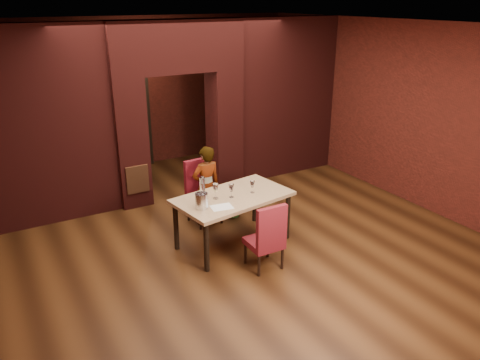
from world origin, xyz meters
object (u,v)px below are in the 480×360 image
object	(u,v)px
person_seated	(206,186)
water_bottle	(202,187)
dining_table	(233,220)
chair_far	(204,193)
wine_glass_a	(216,191)
wine_glass_c	(252,187)
potted_plant	(234,204)
wine_bucket	(202,201)
chair_near	(264,235)
wine_glass_b	(231,191)

from	to	relation	value
person_seated	water_bottle	bearing A→B (deg)	57.11
dining_table	chair_far	distance (m)	0.90
chair_far	wine_glass_a	bearing A→B (deg)	-109.08
chair_far	wine_glass_c	bearing A→B (deg)	-73.45
chair_far	potted_plant	size ratio (longest dim) A/B	2.35
person_seated	wine_bucket	bearing A→B (deg)	57.87
person_seated	potted_plant	bearing A→B (deg)	-178.41
dining_table	potted_plant	xyz separation A→B (m)	(0.48, 0.85, -0.17)
chair_far	chair_near	distance (m)	1.68
chair_near	wine_bucket	xyz separation A→B (m)	(-0.64, 0.61, 0.42)
wine_glass_b	wine_glass_c	xyz separation A→B (m)	(0.36, -0.00, -0.01)
wine_glass_b	water_bottle	xyz separation A→B (m)	(-0.37, 0.20, 0.06)
wine_glass_b	water_bottle	world-z (taller)	water_bottle
wine_bucket	potted_plant	xyz separation A→B (m)	(1.08, 1.02, -0.68)
wine_glass_a	dining_table	bearing A→B (deg)	-6.92
chair_near	wine_glass_a	bearing A→B (deg)	-67.75
dining_table	wine_glass_b	bearing A→B (deg)	-148.31
wine_glass_b	wine_bucket	bearing A→B (deg)	-166.22
wine_bucket	wine_glass_b	bearing A→B (deg)	13.78
wine_glass_c	wine_bucket	xyz separation A→B (m)	(-0.90, -0.13, 0.02)
chair_near	wine_glass_c	size ratio (longest dim) A/B	5.16
wine_glass_c	wine_bucket	world-z (taller)	wine_bucket
wine_glass_a	wine_bucket	size ratio (longest dim) A/B	1.02
dining_table	wine_glass_c	bearing A→B (deg)	-16.62
wine_bucket	person_seated	bearing A→B (deg)	60.94
person_seated	wine_glass_a	xyz separation A→B (m)	(-0.22, -0.77, 0.24)
chair_far	person_seated	world-z (taller)	person_seated
chair_far	wine_glass_c	distance (m)	1.06
dining_table	chair_far	size ratio (longest dim) A/B	1.61
wine_glass_b	water_bottle	size ratio (longest dim) A/B	0.62
wine_glass_a	wine_bucket	xyz separation A→B (m)	(-0.32, -0.21, -0.00)
dining_table	chair_far	world-z (taller)	chair_far
chair_near	potted_plant	xyz separation A→B (m)	(0.43, 1.64, -0.27)
wine_glass_b	water_bottle	bearing A→B (deg)	151.04
wine_bucket	potted_plant	size ratio (longest dim) A/B	0.50
wine_glass_c	wine_bucket	bearing A→B (deg)	-171.64
chair_near	wine_glass_a	xyz separation A→B (m)	(-0.32, 0.82, 0.42)
chair_far	water_bottle	bearing A→B (deg)	-121.62
dining_table	wine_glass_a	size ratio (longest dim) A/B	7.45
wine_glass_c	chair_near	bearing A→B (deg)	-109.19
chair_near	wine_glass_c	xyz separation A→B (m)	(0.26, 0.75, 0.40)
chair_far	dining_table	bearing A→B (deg)	-91.42
wine_glass_c	water_bottle	size ratio (longest dim) A/B	0.58
chair_far	water_bottle	size ratio (longest dim) A/B	3.19
wine_glass_a	wine_glass_b	world-z (taller)	wine_glass_a
water_bottle	potted_plant	distance (m)	1.35
wine_glass_a	wine_glass_c	xyz separation A→B (m)	(0.58, -0.08, -0.02)
dining_table	wine_glass_a	distance (m)	0.58
chair_far	wine_glass_b	size ratio (longest dim) A/B	5.11
wine_bucket	wine_glass_a	bearing A→B (deg)	32.65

